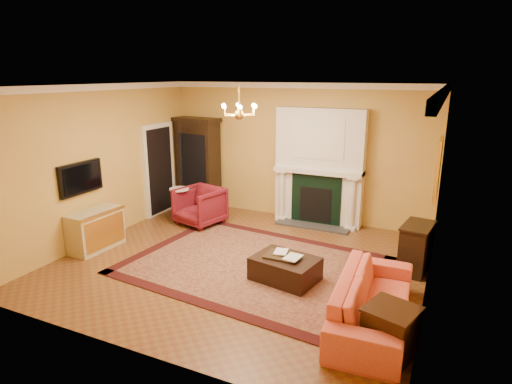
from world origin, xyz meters
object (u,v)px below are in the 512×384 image
Objects in this scene: pedestal_table at (180,202)px; console_table at (416,249)px; wingback_armchair at (200,204)px; commode at (96,230)px; china_cabinet at (198,165)px; leather_ottoman at (285,269)px; coral_sofa at (374,293)px; end_table at (390,333)px.

pedestal_table is 0.97× the size of console_table.
pedestal_table is at bearing -162.22° from wingback_armchair.
commode is 1.27× the size of console_table.
wingback_armchair is 0.50m from pedestal_table.
china_cabinet reaches higher than pedestal_table.
china_cabinet is 3.17m from commode.
commode reaches higher than leather_ottoman.
china_cabinet is at bearing 86.73° from commode.
pedestal_table is at bearing -176.54° from console_table.
leather_ottoman is at bearing 62.84° from coral_sofa.
pedestal_table is 2.02m from commode.
pedestal_table is at bearing 149.12° from end_table.
end_table is at bearing -30.45° from china_cabinet.
coral_sofa is at bearing -27.66° from china_cabinet.
china_cabinet reaches higher than console_table.
end_table is (4.91, -2.93, -0.15)m from pedestal_table.
china_cabinet is 2.08× the size of commode.
china_cabinet is 2.31× the size of wingback_armchair.
china_cabinet is 1.30m from pedestal_table.
commode is (-0.33, -3.08, -0.67)m from china_cabinet.
end_table is (5.12, -4.06, -0.75)m from china_cabinet.
pedestal_table is 5.16m from coral_sofa.
commode is at bearing -88.13° from china_cabinet.
wingback_armchair is at bearing 157.79° from leather_ottoman.
end_table is (0.30, -0.61, -0.14)m from coral_sofa.
pedestal_table reaches higher than end_table.
china_cabinet is 4.44m from leather_ottoman.
end_table is 0.75× the size of console_table.
pedestal_table is 3.55m from leather_ottoman.
wingback_armchair reaches higher than leather_ottoman.
end_table is at bearing -30.88° from pedestal_table.
commode is 1.02× the size of leather_ottoman.
pedestal_table is 4.99m from console_table.
china_cabinet is at bearing 51.48° from coral_sofa.
coral_sofa is at bearing -26.80° from pedestal_table.
pedestal_table is 1.29× the size of end_table.
leather_ottoman is (3.67, 0.29, -0.17)m from commode.
coral_sofa is (4.11, -2.35, -0.01)m from wingback_armchair.
china_cabinet reaches higher than end_table.
commode is 1.69× the size of end_table.
wingback_armchair is 0.40× the size of coral_sofa.
commode is (-0.54, -1.95, -0.07)m from pedestal_table.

